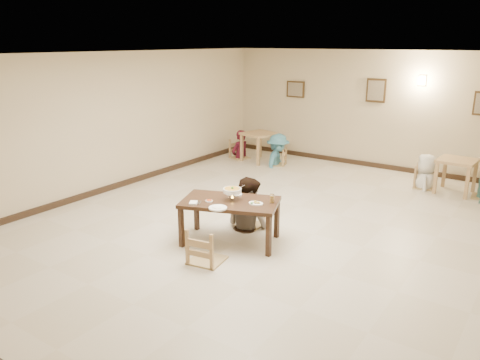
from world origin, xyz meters
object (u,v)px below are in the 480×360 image
Objects in this scene: drink_glass at (272,199)px; bg_chair_rl at (427,167)px; chair_near at (206,229)px; bg_chair_ll at (240,141)px; main_diner at (248,177)px; bg_table_left at (259,138)px; main_table at (230,205)px; curry_warmer at (232,191)px; bg_diner_c at (428,154)px; bg_diner_b at (278,134)px; bg_diner_a at (240,130)px; bg_table_right at (457,166)px; chair_far at (251,202)px; bg_chair_lr at (278,149)px.

drink_glass is 0.15× the size of bg_chair_rl.
bg_chair_ll is at bearing -69.44° from chair_near.
bg_table_left is at bearing -45.20° from main_diner.
main_table is at bearing 151.20° from bg_chair_rl.
main_table is 5.25× the size of curry_warmer.
main_table is 1.74× the size of bg_chair_ll.
bg_chair_rl is 0.63× the size of bg_diner_c.
curry_warmer is 0.21× the size of bg_diner_c.
main_diner is 4.44m from bg_diner_b.
bg_diner_a is (-0.62, -0.03, 0.15)m from bg_table_left.
main_diner is 4.96m from bg_table_right.
bg_diner_b is (-1.90, 4.75, -0.04)m from curry_warmer.
chair_far is 0.95m from drink_glass.
chair_near reaches higher than bg_table_right.
bg_table_left reaches higher than bg_table_right.
bg_table_right is (2.38, 5.69, 0.10)m from chair_near.
curry_warmer is at bearing -34.28° from bg_diner_c.
bg_chair_rl reaches higher than bg_chair_lr.
bg_diner_c is (3.78, 0.13, 0.35)m from bg_chair_lr.
main_table is at bearing -128.55° from bg_chair_ll.
bg_diner_a is at bearing 75.85° from bg_diner_b.
bg_diner_a reaches higher than curry_warmer.
bg_chair_lr reaches higher than main_table.
main_table is 12.28× the size of drink_glass.
bg_chair_rl is at bearing 68.91° from curry_warmer.
bg_chair_ll reaches higher than bg_table_left.
bg_chair_rl is (3.78, 0.13, 0.06)m from bg_chair_lr.
bg_chair_lr is at bearing 100.11° from bg_diner_a.
main_diner is (-0.26, 1.51, 0.40)m from chair_near.
drink_glass is 5.88m from bg_chair_ll.
chair_near is at bearing -84.26° from chair_far.
bg_chair_ll is 5.03m from bg_chair_rl.
main_table is 2.03× the size of bg_chair_lr.
bg_table_right is at bearing 42.22° from main_table.
bg_chair_rl is (2.02, 4.20, -0.44)m from main_diner.
drink_glass is at bearing 21.79° from curry_warmer.
main_diner is 1.87× the size of bg_table_left.
main_diner is at bearing 79.52° from main_table.
main_diner is 1.13× the size of bg_diner_a.
bg_chair_lr is (-1.89, 4.80, -0.21)m from main_table.
bg_table_left is at bearing -179.18° from bg_table_right.
drink_glass is at bearing 156.79° from bg_chair_rl.
bg_table_right is at bearing 62.81° from curry_warmer.
bg_table_left is 0.67m from bg_chair_lr.
bg_chair_lr is at bearing -51.89° from main_diner.
chair_near is at bearing -81.88° from curry_warmer.
bg_table_right reaches higher than main_table.
main_diner is at bearing -90.00° from chair_near.
curry_warmer is at bearing 44.31° from bg_diner_a.
bg_diner_b is at bearing -79.82° from chair_near.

